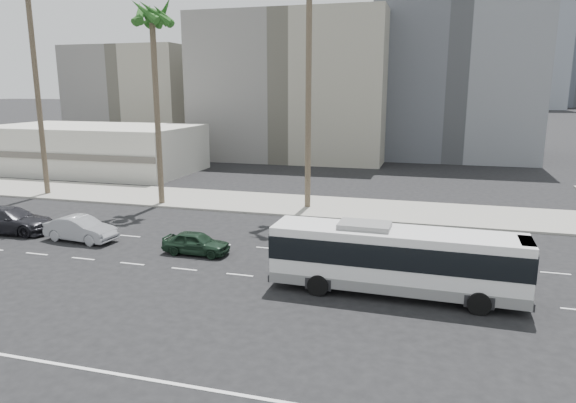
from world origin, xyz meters
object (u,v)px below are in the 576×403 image
(car_c, at_px, (10,220))
(palm_mid, at_px, (152,20))
(car_a, at_px, (196,243))
(city_bus, at_px, (396,258))
(car_b, at_px, (81,229))

(car_c, distance_m, palm_mid, 17.13)
(car_a, xyz_separation_m, car_c, (-13.27, 0.74, 0.18))
(city_bus, height_order, car_b, city_bus)
(car_c, relative_size, palm_mid, 0.37)
(car_b, bearing_deg, city_bus, -93.89)
(city_bus, relative_size, car_c, 1.97)
(city_bus, xyz_separation_m, car_c, (-24.26, 3.48, -0.85))
(car_b, xyz_separation_m, car_c, (-5.50, 0.33, 0.08))
(car_b, relative_size, car_c, 0.80)
(city_bus, distance_m, palm_mid, 26.26)
(car_a, bearing_deg, car_c, 87.46)
(city_bus, xyz_separation_m, car_a, (-10.99, 2.74, -1.02))
(car_b, distance_m, palm_mid, 16.58)
(city_bus, relative_size, car_b, 2.47)
(car_a, relative_size, palm_mid, 0.24)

